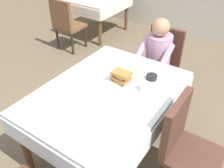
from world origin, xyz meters
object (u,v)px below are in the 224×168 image
chair_diner (161,59)px  cup_coffee (144,87)px  chair_right_side (184,143)px  knife_right_of_plate (137,90)px  fork_left_of_plate (103,77)px  dining_table_main (108,98)px  syrup_pitcher (113,65)px  plate_breakfast (121,82)px  breakfast_stack (121,76)px  diner_person (157,55)px  background_table_far (99,3)px  background_chair_empty (66,22)px  bowl_butter (152,77)px  spoon_near_edge (104,100)px

chair_diner → cup_coffee: bearing=104.6°
chair_diner → chair_right_side: (0.75, -1.17, 0.00)m
knife_right_of_plate → fork_left_of_plate: bearing=87.5°
dining_table_main → syrup_pitcher: size_ratio=19.05×
plate_breakfast → breakfast_stack: (0.00, 0.00, 0.07)m
dining_table_main → chair_right_side: size_ratio=1.64×
chair_right_side → cup_coffee: bearing=-110.9°
diner_person → background_table_far: 2.36m
fork_left_of_plate → cup_coffee: bearing=-89.6°
background_chair_empty → knife_right_of_plate: bearing=-31.1°
chair_diner → diner_person: bearing=90.0°
chair_diner → breakfast_stack: bearing=90.5°
syrup_pitcher → plate_breakfast: bearing=-41.0°
chair_diner → background_table_far: chair_diner is taller
bowl_butter → spoon_near_edge: bearing=-110.1°
background_table_far → dining_table_main: bearing=-51.5°
diner_person → bowl_butter: (0.22, -0.61, 0.09)m
cup_coffee → background_table_far: bearing=134.7°
syrup_pitcher → fork_left_of_plate: syrup_pitcher is taller
background_chair_empty → cup_coffee: bearing=-29.8°
diner_person → syrup_pitcher: size_ratio=14.00×
chair_diner → diner_person: size_ratio=0.83×
chair_right_side → plate_breakfast: (-0.74, 0.18, 0.22)m
bowl_butter → fork_left_of_plate: bowl_butter is taller
knife_right_of_plate → plate_breakfast: bearing=81.5°
chair_diner → fork_left_of_plate: size_ratio=5.17×
syrup_pitcher → background_chair_empty: 2.04m
diner_person → plate_breakfast: (0.01, -0.84, 0.08)m
plate_breakfast → cup_coffee: size_ratio=2.48×
dining_table_main → chair_right_side: (0.77, 0.00, -0.12)m
breakfast_stack → diner_person: bearing=90.6°
dining_table_main → syrup_pitcher: (-0.18, 0.36, 0.13)m
diner_person → spoon_near_edge: diner_person is taller
background_chair_empty → background_table_far: bearing=90.0°
breakfast_stack → background_chair_empty: (-1.93, 1.26, -0.29)m
diner_person → fork_left_of_plate: bearing=77.9°
diner_person → background_table_far: bearing=-35.5°
dining_table_main → fork_left_of_plate: size_ratio=8.47×
cup_coffee → background_table_far: (-2.18, 2.20, -0.16)m
dining_table_main → diner_person: size_ratio=1.36×
chair_diner → bowl_butter: 0.83m
spoon_near_edge → chair_diner: bearing=108.0°
syrup_pitcher → background_chair_empty: bearing=147.9°
diner_person → bowl_butter: size_ratio=10.18×
background_table_far → chair_diner: bearing=-32.3°
syrup_pitcher → knife_right_of_plate: 0.45m
plate_breakfast → knife_right_of_plate: bearing=-6.0°
breakfast_stack → cup_coffee: (0.25, 0.01, -0.03)m
bowl_butter → background_chair_empty: (-2.15, 1.03, -0.23)m
cup_coffee → spoon_near_edge: size_ratio=0.75×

